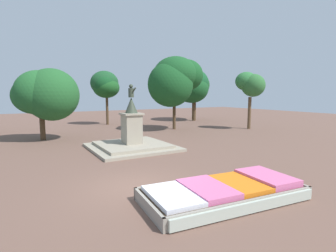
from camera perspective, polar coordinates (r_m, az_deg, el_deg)
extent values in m
plane|color=brown|center=(10.92, -7.10, -13.07)|extent=(96.00, 96.00, 0.00)
cube|color=#38281C|center=(9.87, 11.92, -14.19)|extent=(5.84, 2.95, 0.39)
cube|color=gray|center=(8.97, 16.87, -16.44)|extent=(5.81, 0.68, 0.43)
cube|color=gray|center=(10.83, 7.90, -12.06)|extent=(5.81, 0.68, 0.43)
cube|color=gray|center=(8.59, -4.40, -17.26)|extent=(0.36, 2.60, 0.43)
cube|color=gray|center=(11.72, 23.48, -11.09)|extent=(0.36, 2.60, 0.43)
cube|color=white|center=(8.78, 0.84, -14.89)|extent=(1.57, 2.32, 0.15)
cube|color=#D86699|center=(9.40, 8.54, -13.32)|extent=(1.57, 2.32, 0.19)
cube|color=orange|center=(10.18, 15.10, -12.00)|extent=(1.57, 2.32, 0.15)
cube|color=#D86699|center=(11.05, 20.63, -10.44)|extent=(1.57, 2.32, 0.24)
cube|color=#B2BCAD|center=(8.94, 17.09, -16.55)|extent=(5.53, 0.75, 0.35)
cube|color=gray|center=(18.24, -7.84, -4.59)|extent=(5.44, 5.44, 0.18)
cube|color=gray|center=(18.20, -7.85, -4.03)|extent=(4.37, 4.37, 0.18)
cube|color=#9E937F|center=(18.03, -7.91, -0.68)|extent=(1.14, 1.14, 1.96)
cube|color=#9E937F|center=(17.92, -7.97, 2.62)|extent=(1.34, 1.34, 0.12)
cone|color=#384233|center=(17.88, -8.00, 4.50)|extent=(0.85, 0.85, 1.05)
cylinder|color=#384233|center=(17.87, -8.04, 7.17)|extent=(0.36, 0.36, 0.61)
sphere|color=#384233|center=(17.87, -8.07, 8.58)|extent=(0.27, 0.27, 0.27)
cylinder|color=#384233|center=(17.71, -7.53, 7.58)|extent=(0.27, 0.47, 0.49)
cylinder|color=#4C3823|center=(32.83, -13.09, 3.25)|extent=(0.31, 0.31, 3.37)
ellipsoid|color=#154921|center=(32.39, -13.60, 8.73)|extent=(2.61, 2.33, 2.52)
ellipsoid|color=#1A4F20|center=(32.80, -13.30, 8.11)|extent=(3.14, 3.40, 2.46)
ellipsoid|color=#1A4B26|center=(32.90, -13.66, 9.07)|extent=(3.35, 2.99, 2.93)
cylinder|color=#4C3823|center=(36.93, 5.67, 3.56)|extent=(0.55, 0.55, 3.06)
ellipsoid|color=#1B5022|center=(37.89, 5.44, 8.92)|extent=(4.74, 4.72, 3.81)
ellipsoid|color=#164B27|center=(36.67, 5.55, 9.31)|extent=(4.38, 3.90, 3.79)
ellipsoid|color=#174A22|center=(36.66, 5.15, 8.09)|extent=(4.57, 4.82, 3.91)
cylinder|color=#4C3823|center=(23.55, -25.67, 0.28)|extent=(0.41, 0.41, 2.52)
ellipsoid|color=#245E29|center=(23.69, -27.11, 5.90)|extent=(3.39, 3.65, 2.95)
ellipsoid|color=#225C2A|center=(22.88, -26.24, 6.49)|extent=(3.68, 3.34, 3.50)
ellipsoid|color=#215928|center=(22.88, -23.97, 6.24)|extent=(4.21, 4.09, 4.14)
cylinder|color=brown|center=(29.38, 17.29, 2.72)|extent=(0.34, 0.34, 3.40)
ellipsoid|color=#2D6E36|center=(29.06, 16.66, 9.31)|extent=(2.39, 2.11, 1.95)
ellipsoid|color=#2F6832|center=(28.89, 18.06, 8.40)|extent=(2.39, 2.44, 2.36)
cylinder|color=#4C3823|center=(27.77, 1.36, 2.66)|extent=(0.32, 0.32, 3.26)
ellipsoid|color=#174C21|center=(27.74, 3.87, 10.96)|extent=(3.54, 3.70, 3.27)
ellipsoid|color=#194E23|center=(27.24, 1.61, 11.13)|extent=(4.43, 4.70, 3.65)
ellipsoid|color=#194E22|center=(26.65, 0.54, 9.05)|extent=(4.59, 4.53, 4.55)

